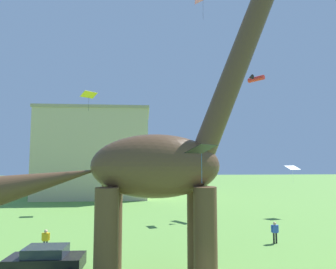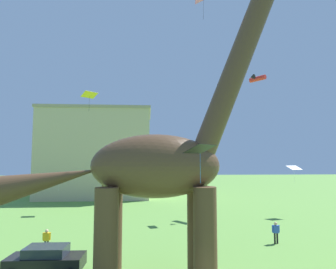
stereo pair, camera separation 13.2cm
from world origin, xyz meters
The scene contains 12 objects.
dinosaur_sculpture centered at (-1.83, 4.68, 6.13)m, with size 16.23×3.44×16.96m.
parked_sedan_left centered at (-7.93, 6.42, 0.81)m, with size 4.24×2.01×1.55m.
person_vendor_side centered at (-5.16, 12.53, 0.75)m, with size 0.47×0.21×1.24m.
person_strolling_adult centered at (-9.33, 10.64, 0.93)m, with size 0.58×0.25×1.54m.
person_watching_child centered at (7.82, 11.43, 0.99)m, with size 0.61×0.27×1.64m.
kite_high_right centered at (3.16, 20.44, 7.58)m, with size 1.26×1.47×0.19m.
kite_mid_right centered at (-6.34, 9.42, 11.06)m, with size 1.23×1.19×1.32m.
kite_apex centered at (-13.02, 25.46, 4.44)m, with size 1.56×1.20×1.87m.
kite_far_left centered at (-0.33, -0.96, 6.82)m, with size 1.28×1.26×1.36m.
kite_drifting centered at (15.22, 22.54, 5.58)m, with size 1.79×1.48×2.03m.
kite_far_right centered at (12.17, 25.70, 17.32)m, with size 2.36×2.25×0.66m.
background_building_block centered at (-11.23, 42.83, 7.76)m, with size 18.95×13.53×15.51m.
Camera 1 is at (-2.31, -11.13, 6.42)m, focal length 31.08 mm.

